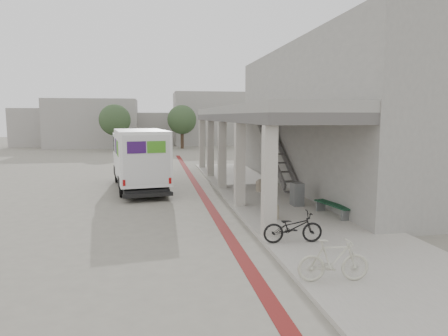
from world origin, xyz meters
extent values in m
plane|color=slate|center=(0.00, 0.00, 0.00)|extent=(120.00, 120.00, 0.00)
cube|color=maroon|center=(1.00, 2.00, 0.01)|extent=(0.35, 40.00, 0.01)
cube|color=#9C988C|center=(4.00, 0.00, 0.06)|extent=(4.40, 28.00, 0.12)
cube|color=gray|center=(7.35, 4.50, 3.50)|extent=(4.30, 17.00, 7.00)
cube|color=#53504E|center=(3.60, 4.50, 3.50)|extent=(3.40, 16.90, 0.35)
cube|color=gray|center=(3.60, 4.50, 3.85)|extent=(3.40, 16.90, 0.35)
cube|color=#999691|center=(-8.00, 34.00, 2.75)|extent=(10.00, 6.00, 5.50)
cube|color=#999691|center=(-1.00, 38.00, 2.00)|extent=(8.00, 6.00, 4.00)
cube|color=#999691|center=(6.00, 36.00, 3.25)|extent=(9.00, 6.00, 6.50)
cube|color=#999691|center=(-14.00, 37.00, 2.25)|extent=(7.00, 5.00, 4.50)
cylinder|color=#38281C|center=(-5.00, 28.00, 1.20)|extent=(0.36, 0.36, 2.40)
sphere|color=#2D4025|center=(-5.00, 28.00, 3.20)|extent=(3.20, 3.20, 3.20)
cylinder|color=#38281C|center=(2.00, 30.00, 1.20)|extent=(0.36, 0.36, 2.40)
sphere|color=#2D4025|center=(2.00, 30.00, 3.20)|extent=(3.20, 3.20, 3.20)
cylinder|color=#38281C|center=(10.00, 29.00, 1.20)|extent=(0.36, 0.36, 2.40)
sphere|color=#2D4025|center=(10.00, 29.00, 3.20)|extent=(3.20, 3.20, 3.20)
cube|color=black|center=(-1.87, 5.44, 0.36)|extent=(2.73, 6.52, 0.27)
cube|color=white|center=(-1.76, 4.64, 1.76)|extent=(2.78, 4.94, 2.35)
cube|color=white|center=(-2.18, 7.73, 1.63)|extent=(2.38, 1.99, 2.08)
cube|color=white|center=(-2.30, 8.67, 0.86)|extent=(2.04, 0.80, 0.72)
cube|color=black|center=(-2.27, 8.44, 2.12)|extent=(2.03, 0.70, 0.95)
cube|color=black|center=(-1.43, 2.22, 0.32)|extent=(2.09, 0.50, 0.16)
cube|color=#341254|center=(-2.92, 5.12, 2.17)|extent=(0.19, 1.26, 0.68)
cube|color=#418F1F|center=(-2.74, 3.78, 2.17)|extent=(0.19, 1.26, 0.68)
cube|color=#341254|center=(-1.84, 2.23, 2.30)|extent=(0.76, 0.13, 0.50)
cube|color=#418F1F|center=(-1.04, 2.34, 2.30)|extent=(0.76, 0.13, 0.50)
cylinder|color=black|center=(-3.12, 7.64, 0.41)|extent=(0.36, 0.84, 0.81)
cylinder|color=black|center=(-1.24, 7.90, 0.41)|extent=(0.36, 0.84, 0.81)
cylinder|color=black|center=(-2.56, 3.53, 0.41)|extent=(0.36, 0.84, 0.81)
cylinder|color=black|center=(-0.69, 3.78, 0.41)|extent=(0.36, 0.84, 0.81)
cube|color=slate|center=(5.11, -2.37, 0.31)|extent=(0.38, 0.15, 0.37)
cube|color=slate|center=(4.84, -0.93, 0.31)|extent=(0.38, 0.15, 0.37)
cube|color=#113521|center=(4.84, -1.68, 0.51)|extent=(0.43, 1.74, 0.04)
cube|color=#113521|center=(4.98, -1.65, 0.51)|extent=(0.43, 1.74, 0.04)
cube|color=#113521|center=(5.11, -1.63, 0.51)|extent=(0.43, 1.74, 0.04)
cylinder|color=gray|center=(2.81, -1.70, 0.30)|extent=(0.37, 0.37, 0.37)
sphere|color=gray|center=(2.81, -1.70, 0.49)|extent=(0.37, 0.37, 0.37)
cylinder|color=gray|center=(3.66, 3.20, 0.31)|extent=(0.38, 0.38, 0.38)
sphere|color=gray|center=(3.66, 3.20, 0.50)|extent=(0.38, 0.38, 0.38)
cube|color=slate|center=(4.30, 0.09, 0.56)|extent=(0.42, 0.55, 0.89)
imported|color=black|center=(2.55, -4.29, 0.55)|extent=(1.68, 0.68, 0.86)
imported|color=#BBBAA4|center=(2.50, -6.92, 0.58)|extent=(1.56, 0.60, 0.92)
camera|label=1|loc=(-1.16, -14.42, 3.57)|focal=32.00mm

